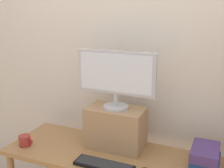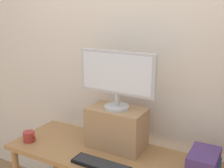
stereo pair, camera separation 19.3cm
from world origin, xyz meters
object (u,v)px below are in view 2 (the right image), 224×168
object	(u,v)px
coffee_mug	(29,137)
riser_box	(117,128)
computer_monitor	(117,76)
desk	(110,164)
keyboard	(101,165)
book_stack	(204,163)

from	to	relation	value
coffee_mug	riser_box	bearing A→B (deg)	21.97
riser_box	computer_monitor	world-z (taller)	computer_monitor
computer_monitor	desk	bearing A→B (deg)	-83.29
riser_box	coffee_mug	distance (m)	0.70
computer_monitor	keyboard	distance (m)	0.61
riser_box	desk	bearing A→B (deg)	-83.37
riser_box	computer_monitor	size ratio (longest dim) A/B	0.72
computer_monitor	riser_box	bearing A→B (deg)	90.00
book_stack	coffee_mug	size ratio (longest dim) A/B	2.32
riser_box	book_stack	size ratio (longest dim) A/B	1.55
desk	riser_box	size ratio (longest dim) A/B	3.69
desk	book_stack	world-z (taller)	book_stack
keyboard	coffee_mug	bearing A→B (deg)	177.01
desk	computer_monitor	xyz separation A→B (m)	(-0.01, 0.12, 0.63)
computer_monitor	coffee_mug	xyz separation A→B (m)	(-0.64, -0.26, -0.51)
book_stack	coffee_mug	bearing A→B (deg)	-170.79
desk	riser_box	bearing A→B (deg)	96.63
riser_box	book_stack	distance (m)	0.66
riser_box	computer_monitor	xyz separation A→B (m)	(-0.00, -0.00, 0.40)
computer_monitor	keyboard	world-z (taller)	computer_monitor
keyboard	coffee_mug	distance (m)	0.68
keyboard	book_stack	bearing A→B (deg)	21.79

